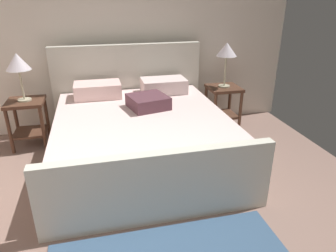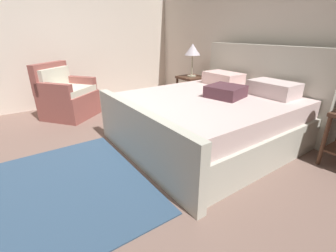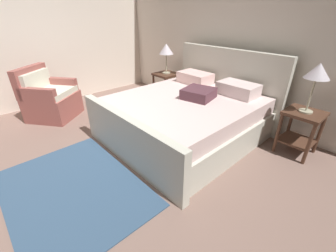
# 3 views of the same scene
# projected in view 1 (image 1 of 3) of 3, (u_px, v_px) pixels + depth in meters

# --- Properties ---
(wall_back) EXTENTS (5.23, 0.12, 2.64)m
(wall_back) POSITION_uv_depth(u_px,v_px,m) (105.00, 33.00, 4.14)
(wall_back) COLOR silver
(wall_back) RESTS_ON ground
(bed) EXTENTS (2.00, 2.14, 1.20)m
(bed) POSITION_uv_depth(u_px,v_px,m) (140.00, 134.00, 3.50)
(bed) COLOR beige
(bed) RESTS_ON ground
(nightstand_right) EXTENTS (0.44, 0.44, 0.60)m
(nightstand_right) POSITION_uv_depth(u_px,v_px,m) (223.00, 100.00, 4.42)
(nightstand_right) COLOR #4E3021
(nightstand_right) RESTS_ON ground
(table_lamp_right) EXTENTS (0.28, 0.28, 0.61)m
(table_lamp_right) POSITION_uv_depth(u_px,v_px,m) (227.00, 51.00, 4.15)
(table_lamp_right) COLOR #B7B293
(table_lamp_right) RESTS_ON nightstand_right
(nightstand_left) EXTENTS (0.44, 0.44, 0.60)m
(nightstand_left) POSITION_uv_depth(u_px,v_px,m) (28.00, 116.00, 3.86)
(nightstand_left) COLOR #4E3021
(nightstand_left) RESTS_ON ground
(table_lamp_left) EXTENTS (0.28, 0.28, 0.57)m
(table_lamp_left) POSITION_uv_depth(u_px,v_px,m) (18.00, 63.00, 3.60)
(table_lamp_left) COLOR #B7B293
(table_lamp_left) RESTS_ON nightstand_left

